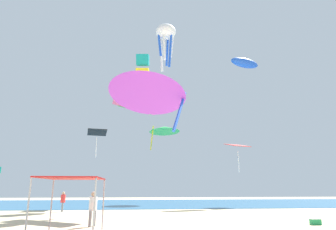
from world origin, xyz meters
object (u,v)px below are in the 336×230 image
object	(u,v)px
kite_delta_green	(164,129)
kite_delta_purple	(148,90)
cooler_box	(315,222)
kite_box_teal	(143,67)
kite_inflatable_blue	(245,63)
canopy_tent	(73,181)
person_near_tent	(63,200)
kite_parafoil_pink	(134,100)
kite_octopus_white	(166,34)
kite_diamond_red	(238,147)
kite_diamond_black	(97,134)
person_leftmost	(93,206)

from	to	relation	value
kite_delta_green	kite_delta_purple	bearing A→B (deg)	-112.82
cooler_box	kite_box_teal	distance (m)	26.95
cooler_box	kite_inflatable_blue	distance (m)	31.47
canopy_tent	kite_delta_purple	world-z (taller)	kite_delta_purple
person_near_tent	kite_parafoil_pink	world-z (taller)	kite_parafoil_pink
kite_delta_purple	kite_parafoil_pink	bearing A→B (deg)	-56.94
kite_parafoil_pink	kite_octopus_white	bearing A→B (deg)	101.40
kite_delta_green	kite_parafoil_pink	distance (m)	16.77
kite_inflatable_blue	kite_octopus_white	size ratio (longest dim) A/B	1.00
canopy_tent	kite_delta_green	distance (m)	29.15
kite_diamond_red	kite_octopus_white	size ratio (longest dim) A/B	0.68
kite_octopus_white	kite_inflatable_blue	bearing A→B (deg)	28.52
kite_box_teal	kite_inflatable_blue	bearing A→B (deg)	24.30
kite_diamond_black	kite_delta_purple	xyz separation A→B (m)	(5.34, -16.46, -0.07)
person_leftmost	kite_octopus_white	distance (m)	21.95
cooler_box	kite_parafoil_pink	world-z (taller)	kite_parafoil_pink
canopy_tent	kite_box_teal	world-z (taller)	kite_box_teal
person_near_tent	kite_diamond_red	bearing A→B (deg)	96.40
person_near_tent	kite_inflatable_blue	size ratio (longest dim) A/B	0.33
cooler_box	kite_delta_green	size ratio (longest dim) A/B	0.10
kite_octopus_white	kite_diamond_black	size ratio (longest dim) A/B	1.71
canopy_tent	kite_diamond_red	xyz separation A→B (m)	(15.52, 20.83, 4.70)
kite_parafoil_pink	cooler_box	bearing A→B (deg)	14.05
canopy_tent	cooler_box	bearing A→B (deg)	11.96
kite_inflatable_blue	kite_diamond_black	distance (m)	25.28
canopy_tent	kite_diamond_black	world-z (taller)	kite_diamond_black
kite_diamond_red	kite_delta_green	world-z (taller)	kite_delta_green
kite_inflatable_blue	canopy_tent	bearing A→B (deg)	34.11
person_near_tent	kite_diamond_red	distance (m)	21.22
cooler_box	kite_octopus_white	size ratio (longest dim) A/B	0.11
person_near_tent	kite_diamond_red	world-z (taller)	kite_diamond_red
kite_box_teal	kite_delta_purple	bearing A→B (deg)	-82.19
cooler_box	kite_inflatable_blue	world-z (taller)	kite_inflatable_blue
person_near_tent	kite_diamond_black	distance (m)	9.34
cooler_box	kite_parafoil_pink	bearing A→B (deg)	143.61
canopy_tent	person_near_tent	bearing A→B (deg)	104.59
canopy_tent	person_leftmost	bearing A→B (deg)	81.07
kite_delta_green	kite_parafoil_pink	world-z (taller)	kite_parafoil_pink
canopy_tent	kite_octopus_white	size ratio (longest dim) A/B	0.62
kite_box_teal	kite_inflatable_blue	size ratio (longest dim) A/B	0.70
kite_diamond_red	kite_delta_purple	xyz separation A→B (m)	(-11.96, -17.49, 1.07)
cooler_box	kite_inflatable_blue	bearing A→B (deg)	76.03
kite_inflatable_blue	kite_delta_purple	bearing A→B (deg)	35.89
cooler_box	kite_octopus_white	world-z (taller)	kite_octopus_white
kite_parafoil_pink	kite_octopus_white	distance (m)	10.50
kite_box_teal	kite_diamond_black	world-z (taller)	kite_box_teal
kite_diamond_red	kite_diamond_black	world-z (taller)	kite_diamond_black
canopy_tent	cooler_box	distance (m)	14.02
kite_diamond_red	canopy_tent	bearing A→B (deg)	-143.32
kite_octopus_white	kite_diamond_black	world-z (taller)	kite_octopus_white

